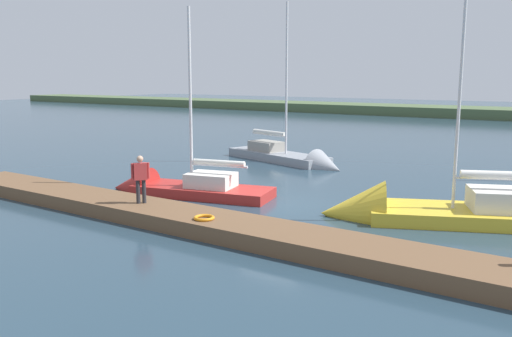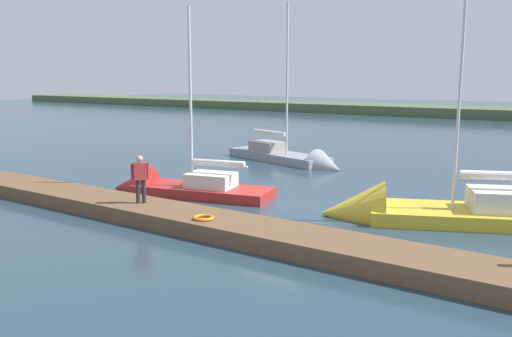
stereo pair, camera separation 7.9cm
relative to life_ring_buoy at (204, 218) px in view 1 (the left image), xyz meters
The scene contains 8 objects.
ground_plane 4.89m from the life_ring_buoy, 88.43° to the right, with size 200.00×200.00×0.00m, color #263D4C.
far_shoreline 57.20m from the life_ring_buoy, 89.87° to the right, with size 180.00×8.00×2.40m, color #4C603D.
dock_pier 0.53m from the life_ring_buoy, 72.05° to the right, with size 26.51×2.06×0.51m, color brown.
life_ring_buoy is the anchor object (origin of this frame).
sailboat_far_left 14.84m from the life_ring_buoy, 70.32° to the right, with size 8.63×4.18×10.02m.
sailboat_far_right 7.83m from the life_ring_buoy, 133.36° to the right, with size 9.68×6.10×9.67m.
sailboat_mid_channel 6.34m from the life_ring_buoy, 38.58° to the right, with size 7.52×3.64×8.63m.
person_on_dock 3.40m from the life_ring_buoy, ahead, with size 0.45×0.53×1.70m.
Camera 1 is at (-10.62, 17.44, 4.92)m, focal length 37.63 mm.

